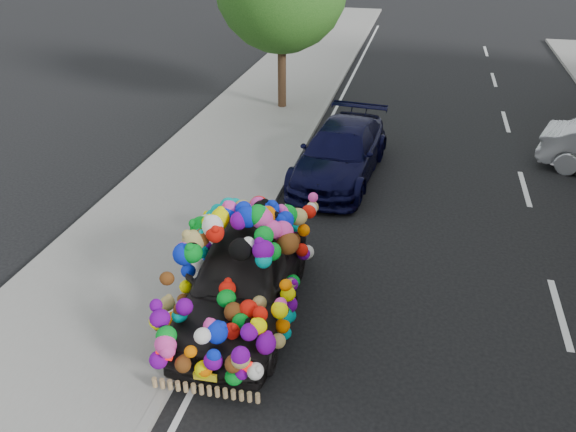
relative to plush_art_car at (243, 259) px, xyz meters
The scene contains 6 objects.
ground 2.40m from the plush_art_car, 33.00° to the left, with size 100.00×100.00×0.00m, color black.
sidewalk 2.94m from the plush_art_car, 154.95° to the left, with size 4.00×60.00×0.12m, color gray.
kerb 1.63m from the plush_art_car, 115.21° to the left, with size 0.15×60.00×0.13m, color gray.
lane_markings 5.63m from the plush_art_car, 12.21° to the left, with size 6.00×50.00×0.01m, color silver, non-canonical shape.
plush_art_car is the anchor object (origin of this frame).
navy_sedan 5.89m from the plush_art_car, 82.56° to the left, with size 1.87×4.59×1.33m, color black.
Camera 1 is at (0.76, -8.61, 6.32)m, focal length 35.00 mm.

